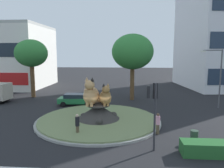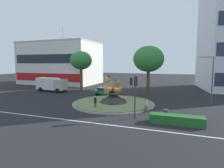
% 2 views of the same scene
% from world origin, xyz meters
% --- Properties ---
extents(ground_plane, '(160.00, 160.00, 0.00)m').
position_xyz_m(ground_plane, '(0.00, 0.00, 0.00)').
color(ground_plane, black).
extents(roundabout_island, '(11.74, 11.74, 1.66)m').
position_xyz_m(roundabout_island, '(-0.00, 0.02, 0.46)').
color(roundabout_island, gray).
rests_on(roundabout_island, ground).
extents(cat_statue_calico, '(1.80, 2.69, 2.64)m').
position_xyz_m(cat_statue_calico, '(-0.65, -0.17, 2.63)').
color(cat_statue_calico, tan).
rests_on(cat_statue_calico, roundabout_island).
extents(cat_statue_tabby, '(1.55, 2.30, 2.07)m').
position_xyz_m(cat_statue_tabby, '(0.69, -0.12, 2.42)').
color(cat_statue_tabby, '#9E703D').
rests_on(cat_statue_tabby, roundabout_island).
extents(traffic_light_mast, '(0.73, 0.51, 4.55)m').
position_xyz_m(traffic_light_mast, '(4.47, -5.85, 3.34)').
color(traffic_light_mast, '#2D2D33').
rests_on(traffic_light_mast, ground).
extents(clipped_hedge_strip, '(5.11, 1.20, 0.90)m').
position_xyz_m(clipped_hedge_strip, '(8.78, -6.39, 0.45)').
color(clipped_hedge_strip, '#235B28').
rests_on(clipped_hedge_strip, ground).
extents(broadleaf_tree_behind_island, '(4.65, 4.65, 8.44)m').
position_xyz_m(broadleaf_tree_behind_island, '(-11.23, 10.79, 6.39)').
color(broadleaf_tree_behind_island, brown).
rests_on(broadleaf_tree_behind_island, ground).
extents(second_tree_near_tower, '(5.67, 5.67, 9.08)m').
position_xyz_m(second_tree_near_tower, '(3.34, 10.07, 6.63)').
color(second_tree_near_tower, brown).
rests_on(second_tree_near_tower, ground).
extents(streetlight_arm, '(2.48, 0.24, 6.88)m').
position_xyz_m(streetlight_arm, '(13.22, 6.11, 4.06)').
color(streetlight_arm, '#4C4C51').
rests_on(streetlight_arm, ground).
extents(pedestrian_black_shirt, '(0.34, 0.34, 1.76)m').
position_xyz_m(pedestrian_black_shirt, '(-1.13, -3.77, 0.94)').
color(pedestrian_black_shirt, brown).
rests_on(pedestrian_black_shirt, ground).
extents(pedestrian_pink_shirt, '(0.35, 0.35, 1.73)m').
position_xyz_m(pedestrian_pink_shirt, '(5.20, -2.90, 0.91)').
color(pedestrian_pink_shirt, brown).
rests_on(pedestrian_pink_shirt, ground).
extents(sedan_on_far_lane, '(4.52, 2.26, 1.45)m').
position_xyz_m(sedan_on_far_lane, '(-3.69, 6.27, 0.77)').
color(sedan_on_far_lane, '#1E6B38').
rests_on(sedan_on_far_lane, ground).
extents(litter_bin, '(0.56, 0.56, 0.90)m').
position_xyz_m(litter_bin, '(7.62, -4.38, 0.45)').
color(litter_bin, '#2D4233').
rests_on(litter_bin, ground).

